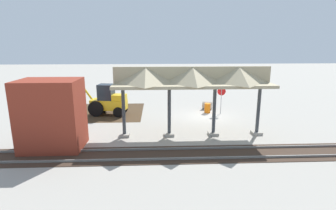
# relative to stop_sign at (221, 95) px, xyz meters

# --- Properties ---
(ground_plane) EXTENTS (120.00, 120.00, 0.00)m
(ground_plane) POSITION_rel_stop_sign_xyz_m (1.63, 0.83, -1.80)
(ground_plane) COLOR #9E998E
(dirt_work_zone) EXTENTS (10.47, 7.00, 0.01)m
(dirt_work_zone) POSITION_rel_stop_sign_xyz_m (12.59, -1.03, -1.79)
(dirt_work_zone) COLOR #42301E
(dirt_work_zone) RESTS_ON ground
(platform_canopy) EXTENTS (10.72, 3.20, 4.90)m
(platform_canopy) POSITION_rel_stop_sign_xyz_m (3.53, 5.76, 2.35)
(platform_canopy) COLOR #9E998E
(platform_canopy) RESTS_ON ground
(rail_tracks) EXTENTS (60.00, 2.58, 0.15)m
(rail_tracks) POSITION_rel_stop_sign_xyz_m (1.63, 9.09, -1.77)
(rail_tracks) COLOR slate
(rail_tracks) RESTS_ON ground
(stop_sign) EXTENTS (0.76, 0.12, 2.49)m
(stop_sign) POSITION_rel_stop_sign_xyz_m (0.00, 0.00, 0.00)
(stop_sign) COLOR gray
(stop_sign) RESTS_ON ground
(backhoe) EXTENTS (5.22, 2.22, 2.82)m
(backhoe) POSITION_rel_stop_sign_xyz_m (10.49, -0.10, -0.53)
(backhoe) COLOR yellow
(backhoe) RESTS_ON ground
(dirt_mound) EXTENTS (4.19, 4.19, 2.09)m
(dirt_mound) POSITION_rel_stop_sign_xyz_m (14.82, -1.98, -1.80)
(dirt_mound) COLOR #42301E
(dirt_mound) RESTS_ON ground
(concrete_pipe) EXTENTS (1.13, 1.05, 0.79)m
(concrete_pipe) POSITION_rel_stop_sign_xyz_m (0.93, -1.69, -1.40)
(concrete_pipe) COLOR #9E9384
(concrete_pipe) RESTS_ON ground
(brick_utility_building) EXTENTS (3.60, 2.62, 4.33)m
(brick_utility_building) POSITION_rel_stop_sign_xyz_m (12.44, 7.68, 0.37)
(brick_utility_building) COLOR maroon
(brick_utility_building) RESTS_ON ground
(traffic_barrel) EXTENTS (0.56, 0.56, 0.90)m
(traffic_barrel) POSITION_rel_stop_sign_xyz_m (1.18, -0.35, -1.35)
(traffic_barrel) COLOR orange
(traffic_barrel) RESTS_ON ground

